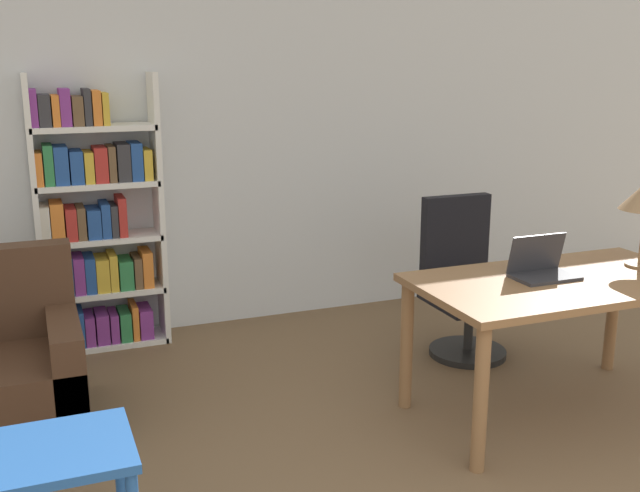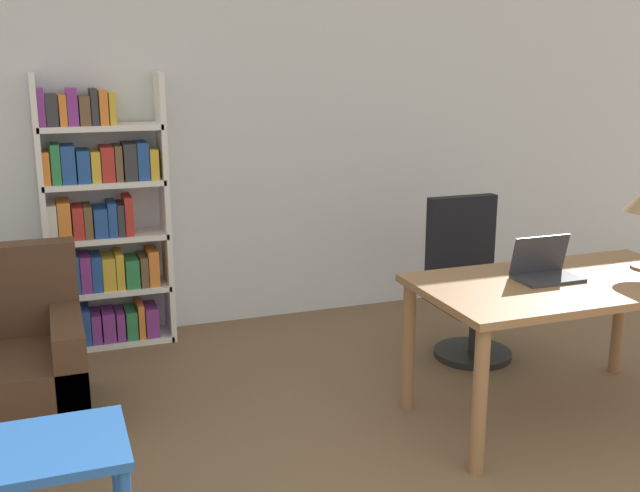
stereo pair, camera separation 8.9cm
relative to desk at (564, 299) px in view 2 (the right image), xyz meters
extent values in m
cube|color=silver|center=(-1.05, 2.13, 0.69)|extent=(8.00, 0.06, 2.70)
cube|color=olive|center=(0.00, 0.00, 0.08)|extent=(1.55, 0.84, 0.04)
cylinder|color=olive|center=(-0.72, -0.36, -0.30)|extent=(0.07, 0.07, 0.72)
cylinder|color=olive|center=(-0.72, 0.36, -0.30)|extent=(0.07, 0.07, 0.72)
cylinder|color=olive|center=(0.72, 0.36, -0.30)|extent=(0.07, 0.07, 0.72)
cube|color=#2D2D33|center=(-0.08, 0.04, 0.11)|extent=(0.33, 0.21, 0.02)
cube|color=#2D2D33|center=(-0.08, 0.12, 0.22)|extent=(0.33, 0.05, 0.21)
cube|color=navy|center=(-0.08, 0.12, 0.22)|extent=(0.30, 0.04, 0.18)
cylinder|color=black|center=(0.02, 0.88, -0.64)|extent=(0.50, 0.50, 0.04)
cylinder|color=#262626|center=(0.02, 0.88, -0.47)|extent=(0.06, 0.06, 0.31)
cube|color=black|center=(0.02, 0.88, -0.26)|extent=(0.50, 0.50, 0.10)
cube|color=black|center=(0.02, 1.09, 0.08)|extent=(0.48, 0.08, 0.57)
cube|color=#2356A3|center=(-2.58, -0.43, -0.15)|extent=(0.58, 0.47, 0.04)
cylinder|color=#2356A3|center=(-2.33, -0.23, -0.41)|extent=(0.04, 0.04, 0.50)
cube|color=#472D1E|center=(-2.77, 0.90, -0.47)|extent=(0.78, 0.78, 0.40)
cube|color=#472D1E|center=(-2.77, 1.21, -0.01)|extent=(0.78, 0.16, 0.51)
cube|color=#472D1E|center=(-2.46, 0.90, -0.38)|extent=(0.16, 0.78, 0.58)
cube|color=white|center=(-2.54, 1.94, 0.24)|extent=(0.04, 0.28, 1.81)
cube|color=white|center=(-1.77, 1.94, 0.24)|extent=(0.04, 0.28, 1.81)
cube|color=white|center=(-2.15, 1.94, -0.65)|extent=(0.77, 0.28, 0.04)
cube|color=brown|center=(-2.49, 1.94, -0.53)|extent=(0.05, 0.24, 0.19)
cube|color=#2D7F47|center=(-2.43, 1.94, -0.50)|extent=(0.07, 0.24, 0.26)
cube|color=#234C99|center=(-2.35, 1.94, -0.51)|extent=(0.08, 0.24, 0.24)
cube|color=#7F338C|center=(-2.27, 1.94, -0.53)|extent=(0.06, 0.24, 0.20)
cube|color=#7F338C|center=(-2.19, 1.94, -0.53)|extent=(0.08, 0.24, 0.20)
cube|color=#7F338C|center=(-2.11, 1.94, -0.53)|extent=(0.05, 0.24, 0.19)
cube|color=#2D7F47|center=(-2.04, 1.94, -0.53)|extent=(0.07, 0.24, 0.20)
cube|color=orange|center=(-1.98, 1.94, -0.51)|extent=(0.04, 0.24, 0.24)
cube|color=#7F338C|center=(-1.91, 1.94, -0.53)|extent=(0.09, 0.24, 0.20)
cube|color=white|center=(-2.15, 1.94, -0.28)|extent=(0.77, 0.28, 0.04)
cube|color=#333338|center=(-2.48, 1.94, -0.16)|extent=(0.08, 0.24, 0.21)
cube|color=#234C99|center=(-2.39, 1.94, -0.14)|extent=(0.08, 0.24, 0.25)
cube|color=#7F338C|center=(-2.31, 1.94, -0.14)|extent=(0.07, 0.24, 0.24)
cube|color=#234C99|center=(-2.24, 1.94, -0.15)|extent=(0.06, 0.24, 0.24)
cube|color=gold|center=(-2.17, 1.94, -0.16)|extent=(0.08, 0.24, 0.22)
cube|color=gold|center=(-2.10, 1.94, -0.14)|extent=(0.05, 0.24, 0.24)
cube|color=#2D7F47|center=(-2.02, 1.94, -0.17)|extent=(0.09, 0.24, 0.19)
cube|color=brown|center=(-1.94, 1.94, -0.16)|extent=(0.05, 0.24, 0.21)
cube|color=orange|center=(-1.87, 1.94, -0.14)|extent=(0.07, 0.24, 0.24)
cube|color=white|center=(-2.15, 1.94, 0.08)|extent=(0.77, 0.28, 0.04)
cube|color=silver|center=(-2.49, 1.94, 0.21)|extent=(0.06, 0.24, 0.23)
cube|color=orange|center=(-2.42, 1.94, 0.22)|extent=(0.08, 0.24, 0.25)
cube|color=#B72D28|center=(-2.34, 1.94, 0.20)|extent=(0.07, 0.24, 0.21)
cube|color=brown|center=(-2.27, 1.94, 0.20)|extent=(0.05, 0.24, 0.21)
cube|color=#234C99|center=(-2.20, 1.94, 0.19)|extent=(0.08, 0.24, 0.19)
cube|color=#234C99|center=(-2.12, 1.94, 0.21)|extent=(0.06, 0.24, 0.22)
cube|color=#333338|center=(-2.07, 1.94, 0.20)|extent=(0.04, 0.24, 0.21)
cube|color=#B72D28|center=(-2.02, 1.94, 0.22)|extent=(0.05, 0.24, 0.26)
cube|color=white|center=(-2.15, 1.94, 0.44)|extent=(0.77, 0.28, 0.04)
cube|color=orange|center=(-2.50, 1.94, 0.56)|extent=(0.04, 0.24, 0.21)
cube|color=#2D7F47|center=(-2.44, 1.94, 0.58)|extent=(0.06, 0.24, 0.25)
cube|color=#234C99|center=(-2.37, 1.94, 0.58)|extent=(0.08, 0.24, 0.24)
cube|color=#234C99|center=(-2.28, 1.94, 0.56)|extent=(0.08, 0.24, 0.21)
cube|color=gold|center=(-2.20, 1.94, 0.56)|extent=(0.06, 0.24, 0.20)
cube|color=#B72D28|center=(-2.13, 1.94, 0.57)|extent=(0.08, 0.24, 0.22)
cube|color=brown|center=(-2.06, 1.94, 0.57)|extent=(0.04, 0.24, 0.23)
cube|color=#333338|center=(-1.99, 1.94, 0.58)|extent=(0.08, 0.24, 0.24)
cube|color=#234C99|center=(-1.90, 1.94, 0.58)|extent=(0.07, 0.24, 0.24)
cube|color=gold|center=(-1.84, 1.94, 0.56)|extent=(0.05, 0.24, 0.20)
cube|color=white|center=(-2.15, 1.94, 0.80)|extent=(0.77, 0.28, 0.04)
cube|color=#7F338C|center=(-2.50, 1.94, 0.93)|extent=(0.04, 0.24, 0.23)
cube|color=#333338|center=(-2.44, 1.94, 0.92)|extent=(0.07, 0.24, 0.20)
cube|color=orange|center=(-2.37, 1.94, 0.91)|extent=(0.04, 0.24, 0.19)
cube|color=#7F338C|center=(-2.31, 1.94, 0.93)|extent=(0.06, 0.24, 0.23)
cube|color=brown|center=(-2.24, 1.94, 0.91)|extent=(0.07, 0.24, 0.18)
cube|color=#333338|center=(-2.18, 1.94, 0.93)|extent=(0.04, 0.24, 0.23)
cube|color=orange|center=(-2.13, 1.94, 0.93)|extent=(0.05, 0.24, 0.22)
cube|color=gold|center=(-2.08, 1.94, 0.92)|extent=(0.04, 0.24, 0.20)
camera|label=1|loc=(-2.57, -3.04, 1.22)|focal=42.00mm
camera|label=2|loc=(-2.49, -3.07, 1.22)|focal=42.00mm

